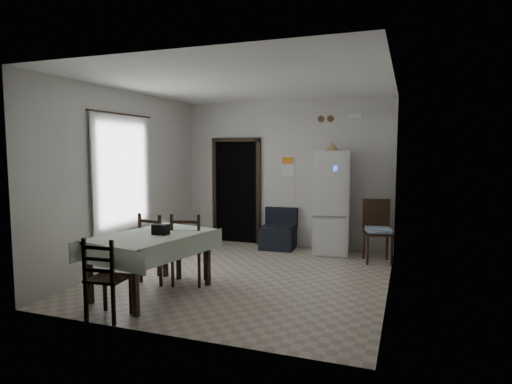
{
  "coord_description": "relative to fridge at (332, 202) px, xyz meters",
  "views": [
    {
      "loc": [
        2.32,
        -5.97,
        1.92
      ],
      "look_at": [
        0.0,
        0.5,
        1.25
      ],
      "focal_mm": 30.0,
      "sensor_mm": 36.0,
      "label": 1
    }
  ],
  "objects": [
    {
      "name": "ground",
      "position": [
        -0.99,
        -1.93,
        -0.96
      ],
      "size": [
        4.5,
        4.5,
        0.0
      ],
      "primitive_type": "plane",
      "color": "#C0B09C",
      "rests_on": "ground"
    },
    {
      "name": "ceiling",
      "position": [
        -0.99,
        -1.93,
        1.94
      ],
      "size": [
        4.2,
        4.5,
        0.02
      ],
      "primitive_type": null,
      "color": "white",
      "rests_on": "ground"
    },
    {
      "name": "wall_back",
      "position": [
        -0.99,
        0.32,
        0.49
      ],
      "size": [
        4.2,
        0.02,
        2.9
      ],
      "primitive_type": null,
      "color": "silver",
      "rests_on": "ground"
    },
    {
      "name": "wall_front",
      "position": [
        -0.99,
        -4.18,
        0.49
      ],
      "size": [
        4.2,
        0.02,
        2.9
      ],
      "primitive_type": null,
      "color": "silver",
      "rests_on": "ground"
    },
    {
      "name": "wall_left",
      "position": [
        -3.09,
        -1.93,
        0.49
      ],
      "size": [
        0.02,
        4.5,
        2.9
      ],
      "primitive_type": null,
      "color": "silver",
      "rests_on": "ground"
    },
    {
      "name": "wall_right",
      "position": [
        1.11,
        -1.93,
        0.49
      ],
      "size": [
        0.02,
        4.5,
        2.9
      ],
      "primitive_type": null,
      "color": "silver",
      "rests_on": "ground"
    },
    {
      "name": "doorway",
      "position": [
        -2.04,
        0.52,
        0.1
      ],
      "size": [
        1.06,
        0.52,
        2.22
      ],
      "color": "black",
      "rests_on": "ground"
    },
    {
      "name": "window_recess",
      "position": [
        -3.14,
        -2.13,
        0.59
      ],
      "size": [
        0.1,
        1.2,
        1.6
      ],
      "primitive_type": "cube",
      "color": "silver",
      "rests_on": "ground"
    },
    {
      "name": "curtain",
      "position": [
        -3.03,
        -2.13,
        0.59
      ],
      "size": [
        0.02,
        1.45,
        1.85
      ],
      "primitive_type": "cube",
      "color": "silver",
      "rests_on": "ground"
    },
    {
      "name": "curtain_rod",
      "position": [
        -3.02,
        -2.13,
        1.54
      ],
      "size": [
        0.02,
        1.6,
        0.02
      ],
      "primitive_type": "cylinder",
      "rotation": [
        1.57,
        0.0,
        0.0
      ],
      "color": "black",
      "rests_on": "ground"
    },
    {
      "name": "calendar",
      "position": [
        -0.94,
        0.31,
        0.66
      ],
      "size": [
        0.28,
        0.02,
        0.4
      ],
      "primitive_type": "cube",
      "color": "white",
      "rests_on": "ground"
    },
    {
      "name": "calendar_image",
      "position": [
        -0.94,
        0.3,
        0.76
      ],
      "size": [
        0.24,
        0.01,
        0.14
      ],
      "primitive_type": "cube",
      "color": "orange",
      "rests_on": "ground"
    },
    {
      "name": "light_switch",
      "position": [
        -0.84,
        0.31,
        0.14
      ],
      "size": [
        0.08,
        0.02,
        0.12
      ],
      "primitive_type": "cube",
      "color": "beige",
      "rests_on": "ground"
    },
    {
      "name": "vent_left",
      "position": [
        -0.29,
        0.3,
        1.56
      ],
      "size": [
        0.12,
        0.03,
        0.12
      ],
      "primitive_type": "cylinder",
      "rotation": [
        1.57,
        0.0,
        0.0
      ],
      "color": "#523220",
      "rests_on": "ground"
    },
    {
      "name": "vent_right",
      "position": [
        -0.11,
        0.3,
        1.56
      ],
      "size": [
        0.12,
        0.03,
        0.12
      ],
      "primitive_type": "cylinder",
      "rotation": [
        1.57,
        0.0,
        0.0
      ],
      "color": "#523220",
      "rests_on": "ground"
    },
    {
      "name": "emergency_light",
      "position": [
        0.36,
        0.28,
        1.59
      ],
      "size": [
        0.25,
        0.07,
        0.09
      ],
      "primitive_type": "cube",
      "color": "white",
      "rests_on": "ground"
    },
    {
      "name": "fridge",
      "position": [
        0.0,
        0.0,
        0.0
      ],
      "size": [
        0.7,
        0.7,
        1.92
      ],
      "primitive_type": null,
      "rotation": [
        0.0,
        0.0,
        0.13
      ],
      "color": "silver",
      "rests_on": "ground"
    },
    {
      "name": "tan_cone",
      "position": [
        -0.02,
        -0.01,
        1.05
      ],
      "size": [
        0.24,
        0.24,
        0.18
      ],
      "primitive_type": "cone",
      "rotation": [
        0.0,
        0.0,
        0.08
      ],
      "color": "tan",
      "rests_on": "fridge"
    },
    {
      "name": "navy_seat",
      "position": [
        -1.05,
        0.0,
        -0.57
      ],
      "size": [
        0.68,
        0.66,
        0.78
      ],
      "primitive_type": null,
      "rotation": [
        0.0,
        0.0,
        0.06
      ],
      "color": "black",
      "rests_on": "ground"
    },
    {
      "name": "corner_chair",
      "position": [
        0.86,
        -0.4,
        -0.42
      ],
      "size": [
        0.56,
        0.56,
        1.07
      ],
      "primitive_type": null,
      "rotation": [
        0.0,
        0.0,
        0.25
      ],
      "color": "black",
      "rests_on": "ground"
    },
    {
      "name": "dining_table",
      "position": [
        -1.86,
        -3.11,
        -0.55
      ],
      "size": [
        1.32,
        1.73,
        0.81
      ],
      "primitive_type": null,
      "rotation": [
        0.0,
        0.0,
        -0.2
      ],
      "color": "#B3C8AB",
      "rests_on": "ground"
    },
    {
      "name": "black_bag",
      "position": [
        -1.73,
        -3.09,
        -0.08
      ],
      "size": [
        0.21,
        0.13,
        0.14
      ],
      "primitive_type": "cube",
      "rotation": [
        0.0,
        0.0,
        0.02
      ],
      "color": "black",
      "rests_on": "dining_table"
    },
    {
      "name": "dining_chair_far_left",
      "position": [
        -2.08,
        -2.6,
        -0.45
      ],
      "size": [
        0.5,
        0.5,
        1.02
      ],
      "primitive_type": null,
      "rotation": [
        0.0,
        0.0,
        2.98
      ],
      "color": "black",
      "rests_on": "ground"
    },
    {
      "name": "dining_chair_far_right",
      "position": [
        -1.62,
        -2.54,
        -0.44
      ],
      "size": [
        0.54,
        0.54,
        1.04
      ],
      "primitive_type": null,
      "rotation": [
        0.0,
        0.0,
        3.4
      ],
      "color": "black",
      "rests_on": "ground"
    },
    {
      "name": "dining_chair_near_head",
      "position": [
        -1.87,
        -3.99,
        -0.48
      ],
      "size": [
        0.44,
        0.44,
        0.96
      ],
      "primitive_type": null,
      "rotation": [
        0.0,
        0.0,
        3.22
      ],
      "color": "black",
      "rests_on": "ground"
    }
  ]
}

